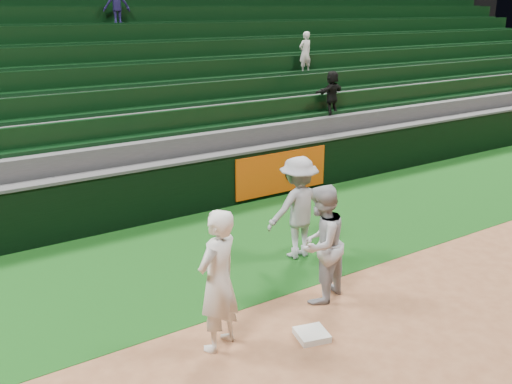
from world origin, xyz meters
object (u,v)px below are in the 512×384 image
baserunner (321,244)px  base_coach (298,208)px  first_baseman (218,281)px  first_base (312,335)px

baserunner → base_coach: size_ratio=0.99×
first_baseman → baserunner: (1.98, 0.27, -0.05)m
baserunner → base_coach: bearing=-136.8°
base_coach → baserunner: bearing=67.5°
first_baseman → base_coach: size_ratio=1.05×
first_base → base_coach: size_ratio=0.22×
first_baseman → base_coach: first_baseman is taller
baserunner → first_base: bearing=24.0°
baserunner → base_coach: base_coach is taller
first_base → first_baseman: bearing=155.3°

